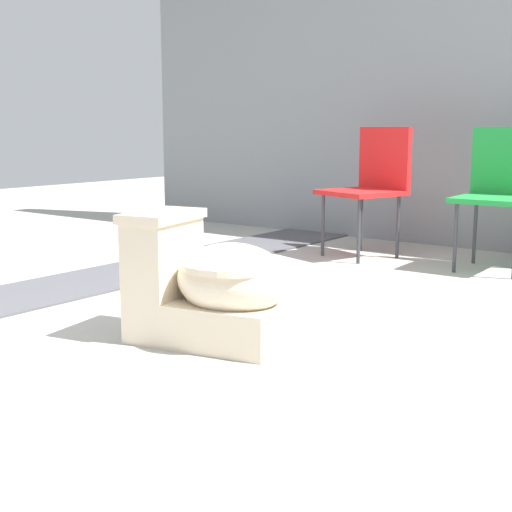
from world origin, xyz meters
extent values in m
plane|color=#A8A59E|center=(0.00, 0.00, 0.00)|extent=(14.00, 14.00, 0.00)
cube|color=#4C4C51|center=(-1.31, 0.50, 0.01)|extent=(0.56, 8.00, 0.01)
cube|color=beige|center=(-0.07, -0.09, 0.09)|extent=(0.66, 0.46, 0.17)
ellipsoid|color=beige|center=(0.02, -0.07, 0.26)|extent=(0.50, 0.44, 0.28)
cylinder|color=beige|center=(0.02, -0.07, 0.32)|extent=(0.46, 0.46, 0.03)
cube|color=beige|center=(-0.28, -0.14, 0.32)|extent=(0.25, 0.37, 0.30)
cube|color=beige|center=(-0.28, -0.14, 0.49)|extent=(0.27, 0.40, 0.04)
cylinder|color=silver|center=(-0.30, -0.06, 0.51)|extent=(0.02, 0.02, 0.01)
cube|color=red|center=(-0.52, 1.92, 0.42)|extent=(0.55, 0.55, 0.03)
cube|color=red|center=(-0.46, 2.11, 0.64)|extent=(0.43, 0.17, 0.40)
cylinder|color=#38383D|center=(-0.41, 1.70, 0.20)|extent=(0.02, 0.02, 0.40)
cylinder|color=#38383D|center=(-0.74, 1.81, 0.20)|extent=(0.02, 0.02, 0.40)
cylinder|color=#38383D|center=(-0.31, 2.03, 0.20)|extent=(0.02, 0.02, 0.40)
cylinder|color=#38383D|center=(-0.63, 2.13, 0.20)|extent=(0.02, 0.02, 0.40)
cube|color=#1E8C38|center=(0.33, 1.98, 0.42)|extent=(0.45, 0.45, 0.03)
cube|color=#1E8C38|center=(0.32, 2.18, 0.64)|extent=(0.44, 0.05, 0.40)
cylinder|color=#38383D|center=(0.16, 1.81, 0.20)|extent=(0.02, 0.02, 0.40)
cylinder|color=#38383D|center=(0.15, 2.15, 0.20)|extent=(0.02, 0.02, 0.40)
camera|label=1|loc=(1.70, -2.14, 0.83)|focal=50.00mm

